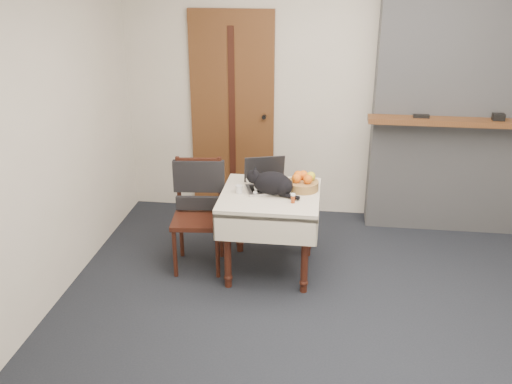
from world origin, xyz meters
The scene contains 12 objects.
ground centered at (0.00, 0.00, 0.00)m, with size 4.50×4.50×0.00m, color black.
room_shell centered at (0.00, 0.46, 1.76)m, with size 4.52×4.01×2.61m.
door centered at (-1.20, 1.97, 1.00)m, with size 0.82×0.10×2.00m.
chimney centered at (0.90, 1.85, 1.30)m, with size 1.62×0.48×2.60m.
side_table centered at (-0.69, 0.74, 0.59)m, with size 0.78×0.78×0.70m.
laptop centered at (-0.73, 0.84, 0.76)m, with size 0.40×0.37×0.25m.
cat centered at (-0.67, 0.71, 0.79)m, with size 0.44×0.21×0.22m.
cream_jar centered at (-0.94, 0.71, 0.73)m, with size 0.06×0.06×0.07m, color silver.
pill_bottle centered at (-0.50, 0.57, 0.74)m, with size 0.04×0.04×0.07m.
fruit_basket centered at (-0.44, 0.85, 0.76)m, with size 0.25×0.25×0.14m.
desk_clutter centered at (-0.52, 0.80, 0.70)m, with size 0.13×0.02×0.01m, color black.
chair centered at (-1.30, 0.82, 0.59)m, with size 0.45×0.44×0.92m.
Camera 1 is at (-0.26, -3.42, 2.44)m, focal length 40.00 mm.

